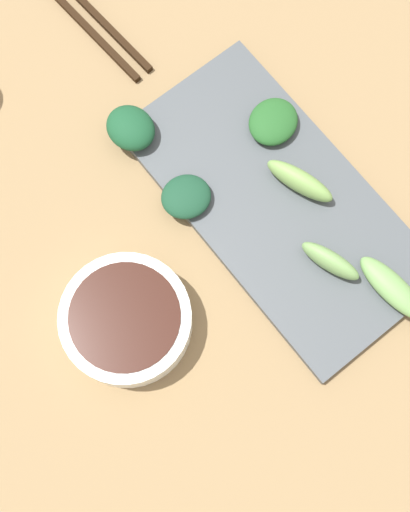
% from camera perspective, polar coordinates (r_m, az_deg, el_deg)
% --- Properties ---
extents(tabletop, '(2.10, 2.10, 0.02)m').
position_cam_1_polar(tabletop, '(0.80, 0.98, 0.28)').
color(tabletop, '#8F744D').
rests_on(tabletop, ground).
extents(sauce_bowl, '(0.14, 0.14, 0.05)m').
position_cam_1_polar(sauce_bowl, '(0.75, -6.32, -5.14)').
color(sauce_bowl, white).
rests_on(sauce_bowl, tabletop).
extents(serving_plate, '(0.18, 0.37, 0.01)m').
position_cam_1_polar(serving_plate, '(0.80, 5.91, 4.28)').
color(serving_plate, '#4A5155').
rests_on(serving_plate, tabletop).
extents(broccoli_stalk_0, '(0.04, 0.09, 0.02)m').
position_cam_1_polar(broccoli_stalk_0, '(0.78, 14.81, -2.50)').
color(broccoli_stalk_0, '#71A157').
rests_on(broccoli_stalk_0, serving_plate).
extents(broccoli_leafy_1, '(0.07, 0.07, 0.02)m').
position_cam_1_polar(broccoli_leafy_1, '(0.82, 5.50, 10.69)').
color(broccoli_leafy_1, '#245B25').
rests_on(broccoli_leafy_1, serving_plate).
extents(broccoli_stalk_2, '(0.05, 0.09, 0.03)m').
position_cam_1_polar(broccoli_stalk_2, '(0.79, 7.80, 5.79)').
color(broccoli_stalk_2, '#79A452').
rests_on(broccoli_stalk_2, serving_plate).
extents(broccoli_leafy_3, '(0.07, 0.07, 0.02)m').
position_cam_1_polar(broccoli_leafy_3, '(0.78, -1.53, 4.79)').
color(broccoli_leafy_3, '#19452D').
rests_on(broccoli_leafy_3, serving_plate).
extents(broccoli_stalk_4, '(0.04, 0.07, 0.03)m').
position_cam_1_polar(broccoli_stalk_4, '(0.77, 10.03, -0.40)').
color(broccoli_stalk_4, '#739F58').
rests_on(broccoli_stalk_4, serving_plate).
extents(broccoli_leafy_5, '(0.06, 0.06, 0.03)m').
position_cam_1_polar(broccoli_leafy_5, '(0.81, -6.00, 10.19)').
color(broccoli_leafy_5, '#194C2C').
rests_on(broccoli_leafy_5, serving_plate).
extents(chopsticks, '(0.04, 0.23, 0.01)m').
position_cam_1_polar(chopsticks, '(0.92, -9.86, 18.79)').
color(chopsticks, black).
rests_on(chopsticks, tabletop).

